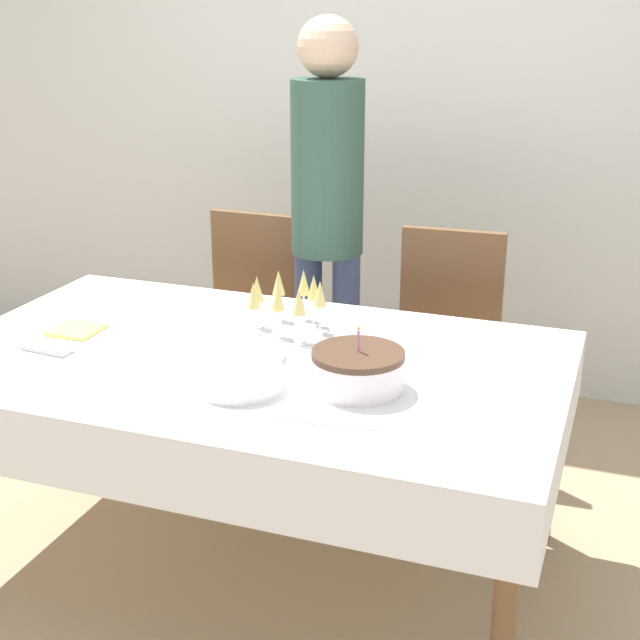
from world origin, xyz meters
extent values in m
plane|color=tan|center=(0.00, 0.00, 0.00)|extent=(12.00, 12.00, 0.00)
cube|color=silver|center=(0.00, 1.78, 1.35)|extent=(8.00, 0.05, 2.70)
cube|color=white|center=(0.00, 0.00, 0.73)|extent=(1.87, 1.10, 0.03)
cube|color=white|center=(0.00, 0.00, 0.64)|extent=(1.90, 1.13, 0.21)
cylinder|color=brown|center=(0.87, -0.49, 0.36)|extent=(0.06, 0.06, 0.72)
cylinder|color=brown|center=(-0.87, 0.49, 0.36)|extent=(0.06, 0.06, 0.72)
cylinder|color=brown|center=(0.87, 0.49, 0.36)|extent=(0.06, 0.06, 0.72)
cube|color=brown|center=(-0.42, 0.80, 0.43)|extent=(0.43, 0.43, 0.04)
cube|color=brown|center=(-0.41, 0.99, 0.70)|extent=(0.40, 0.05, 0.50)
cylinder|color=brown|center=(-0.25, 0.62, 0.20)|extent=(0.04, 0.04, 0.41)
cylinder|color=brown|center=(-0.61, 0.63, 0.20)|extent=(0.04, 0.04, 0.41)
cylinder|color=brown|center=(-0.23, 0.98, 0.20)|extent=(0.04, 0.04, 0.41)
cylinder|color=brown|center=(-0.59, 0.99, 0.20)|extent=(0.04, 0.04, 0.41)
cube|color=brown|center=(0.42, 0.80, 0.43)|extent=(0.44, 0.44, 0.04)
cube|color=brown|center=(0.41, 0.99, 0.70)|extent=(0.40, 0.05, 0.50)
cylinder|color=brown|center=(0.61, 0.63, 0.20)|extent=(0.04, 0.04, 0.41)
cylinder|color=brown|center=(0.25, 0.61, 0.20)|extent=(0.04, 0.04, 0.41)
cylinder|color=brown|center=(0.59, 0.99, 0.20)|extent=(0.04, 0.04, 0.41)
cylinder|color=brown|center=(0.23, 0.97, 0.20)|extent=(0.04, 0.04, 0.41)
cylinder|color=white|center=(0.39, -0.12, 0.79)|extent=(0.25, 0.25, 0.09)
cylinder|color=#4C3323|center=(0.39, -0.12, 0.85)|extent=(0.26, 0.26, 0.02)
cylinder|color=pink|center=(0.39, -0.12, 0.89)|extent=(0.01, 0.01, 0.06)
sphere|color=#F9CC4C|center=(0.39, -0.12, 0.93)|extent=(0.01, 0.01, 0.01)
cylinder|color=silver|center=(0.03, 0.24, 0.75)|extent=(0.31, 0.31, 0.01)
cylinder|color=silver|center=(0.14, 0.25, 0.76)|extent=(0.05, 0.05, 0.00)
cylinder|color=silver|center=(0.14, 0.25, 0.80)|extent=(0.01, 0.01, 0.08)
cone|color=#E0CC72|center=(0.14, 0.25, 0.89)|extent=(0.04, 0.04, 0.08)
cylinder|color=silver|center=(0.10, 0.31, 0.76)|extent=(0.05, 0.05, 0.00)
cylinder|color=silver|center=(0.10, 0.31, 0.80)|extent=(0.01, 0.01, 0.08)
cone|color=#E0CC72|center=(0.10, 0.31, 0.89)|extent=(0.04, 0.04, 0.08)
cylinder|color=silver|center=(0.05, 0.35, 0.76)|extent=(0.05, 0.05, 0.00)
cylinder|color=silver|center=(0.05, 0.35, 0.80)|extent=(0.01, 0.01, 0.08)
cone|color=#E0CC72|center=(0.05, 0.35, 0.89)|extent=(0.04, 0.04, 0.08)
cylinder|color=silver|center=(-0.03, 0.32, 0.76)|extent=(0.05, 0.05, 0.00)
cylinder|color=silver|center=(-0.03, 0.32, 0.80)|extent=(0.01, 0.01, 0.08)
cone|color=#E0CC72|center=(-0.03, 0.32, 0.89)|extent=(0.04, 0.04, 0.08)
cylinder|color=silver|center=(-0.07, 0.23, 0.76)|extent=(0.05, 0.05, 0.00)
cylinder|color=silver|center=(-0.07, 0.23, 0.80)|extent=(0.01, 0.01, 0.08)
cone|color=#E0CC72|center=(-0.07, 0.23, 0.89)|extent=(0.04, 0.04, 0.08)
cylinder|color=silver|center=(-0.05, 0.16, 0.76)|extent=(0.05, 0.05, 0.00)
cylinder|color=silver|center=(-0.05, 0.16, 0.80)|extent=(0.01, 0.01, 0.08)
cone|color=#E0CC72|center=(-0.05, 0.16, 0.89)|extent=(0.04, 0.04, 0.08)
cylinder|color=silver|center=(0.03, 0.17, 0.76)|extent=(0.05, 0.05, 0.00)
cylinder|color=silver|center=(0.03, 0.17, 0.80)|extent=(0.01, 0.01, 0.08)
cone|color=#E0CC72|center=(0.03, 0.17, 0.89)|extent=(0.04, 0.04, 0.08)
cylinder|color=silver|center=(0.10, 0.16, 0.76)|extent=(0.05, 0.05, 0.00)
cylinder|color=silver|center=(0.10, 0.16, 0.80)|extent=(0.01, 0.01, 0.08)
cone|color=#E0CC72|center=(0.10, 0.16, 0.89)|extent=(0.04, 0.04, 0.08)
cylinder|color=white|center=(0.08, -0.23, 0.75)|extent=(0.24, 0.24, 0.01)
cylinder|color=white|center=(0.08, -0.23, 0.76)|extent=(0.24, 0.24, 0.01)
cylinder|color=white|center=(0.08, -0.23, 0.77)|extent=(0.24, 0.24, 0.01)
cylinder|color=white|center=(0.08, -0.23, 0.77)|extent=(0.24, 0.24, 0.01)
cylinder|color=white|center=(0.08, -0.23, 0.78)|extent=(0.24, 0.24, 0.01)
cylinder|color=white|center=(0.08, -0.23, 0.79)|extent=(0.24, 0.24, 0.01)
cylinder|color=white|center=(0.08, -0.23, 0.79)|extent=(0.24, 0.24, 0.01)
cylinder|color=white|center=(0.08, -0.23, 0.80)|extent=(0.24, 0.24, 0.01)
cylinder|color=white|center=(0.03, -0.02, 0.75)|extent=(0.17, 0.17, 0.01)
cylinder|color=white|center=(0.03, -0.02, 0.76)|extent=(0.17, 0.17, 0.01)
cylinder|color=white|center=(0.03, -0.02, 0.77)|extent=(0.17, 0.17, 0.01)
cylinder|color=white|center=(0.03, -0.02, 0.77)|extent=(0.17, 0.17, 0.01)
cylinder|color=white|center=(0.03, -0.02, 0.78)|extent=(0.17, 0.17, 0.01)
cylinder|color=white|center=(0.03, -0.02, 0.79)|extent=(0.17, 0.17, 0.01)
cube|color=silver|center=(0.39, -0.36, 0.75)|extent=(0.30, 0.05, 0.00)
cube|color=silver|center=(-0.60, -0.18, 0.76)|extent=(0.17, 0.08, 0.02)
cube|color=#E0D166|center=(-0.62, 0.00, 0.75)|extent=(0.15, 0.15, 0.01)
cylinder|color=#3F4C72|center=(-0.15, 0.91, 0.42)|extent=(0.11, 0.11, 0.84)
cylinder|color=#3F4C72|center=(0.01, 0.91, 0.42)|extent=(0.11, 0.11, 0.84)
cylinder|color=#335142|center=(-0.07, 0.91, 1.17)|extent=(0.28, 0.28, 0.66)
sphere|color=#D8B293|center=(-0.07, 0.91, 1.61)|extent=(0.23, 0.23, 0.23)
camera|label=1|loc=(1.06, -2.29, 1.76)|focal=50.00mm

